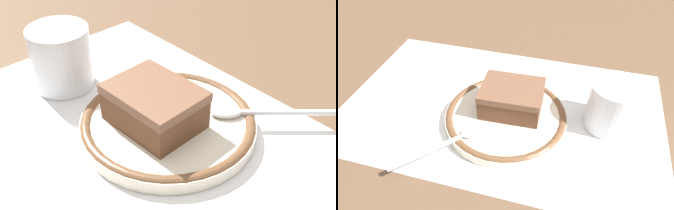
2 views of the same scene
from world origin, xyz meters
TOP-DOWN VIEW (x-y plane):
  - ground_plane at (0.00, 0.00)m, footprint 2.40×2.40m
  - placemat at (0.00, 0.00)m, footprint 0.55×0.34m
  - plate at (-0.02, 0.03)m, footprint 0.20×0.20m
  - cake_slice at (-0.02, 0.01)m, footprint 0.10×0.08m
  - spoon at (0.04, 0.10)m, footprint 0.11×0.12m
  - cup at (-0.18, -0.01)m, footprint 0.08×0.08m

SIDE VIEW (x-z plane):
  - ground_plane at x=0.00m, z-range 0.00..0.00m
  - placemat at x=0.00m, z-range 0.00..0.00m
  - plate at x=-0.02m, z-range 0.00..0.02m
  - spoon at x=0.04m, z-range 0.02..0.03m
  - cup at x=-0.18m, z-range 0.00..0.08m
  - cake_slice at x=-0.02m, z-range 0.02..0.06m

